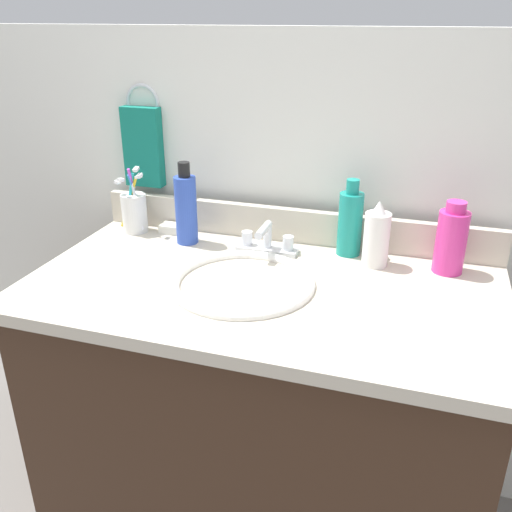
# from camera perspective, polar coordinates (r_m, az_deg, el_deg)

# --- Properties ---
(vanity_cabinet) EXTENTS (1.03, 0.53, 0.73)m
(vanity_cabinet) POSITION_cam_1_polar(r_m,az_deg,el_deg) (1.47, 0.48, -16.89)
(vanity_cabinet) COLOR #382316
(vanity_cabinet) RESTS_ON ground_plane
(countertop) EXTENTS (1.08, 0.58, 0.03)m
(countertop) POSITION_cam_1_polar(r_m,az_deg,el_deg) (1.26, 0.54, -3.60)
(countertop) COLOR beige
(countertop) RESTS_ON vanity_cabinet
(backsplash) EXTENTS (1.08, 0.02, 0.09)m
(backsplash) POSITION_cam_1_polar(r_m,az_deg,el_deg) (1.48, 3.72, 3.20)
(backsplash) COLOR beige
(backsplash) RESTS_ON countertop
(back_wall) EXTENTS (2.18, 0.04, 1.30)m
(back_wall) POSITION_cam_1_polar(r_m,az_deg,el_deg) (1.60, 4.11, -1.40)
(back_wall) COLOR silver
(back_wall) RESTS_ON ground_plane
(towel_ring) EXTENTS (0.10, 0.01, 0.10)m
(towel_ring) POSITION_cam_1_polar(r_m,az_deg,el_deg) (1.60, -11.63, 15.30)
(towel_ring) COLOR silver
(hand_towel) EXTENTS (0.11, 0.04, 0.22)m
(hand_towel) POSITION_cam_1_polar(r_m,az_deg,el_deg) (1.60, -11.58, 10.96)
(hand_towel) COLOR #147260
(sink_basin) EXTENTS (0.33, 0.33, 0.11)m
(sink_basin) POSITION_cam_1_polar(r_m,az_deg,el_deg) (1.27, -1.42, -4.16)
(sink_basin) COLOR white
(sink_basin) RESTS_ON countertop
(faucet) EXTENTS (0.16, 0.10, 0.08)m
(faucet) POSITION_cam_1_polar(r_m,az_deg,el_deg) (1.41, 1.12, 1.46)
(faucet) COLOR silver
(faucet) RESTS_ON countertop
(bottle_mouthwash_teal) EXTENTS (0.06, 0.06, 0.20)m
(bottle_mouthwash_teal) POSITION_cam_1_polar(r_m,az_deg,el_deg) (1.40, 9.70, 3.47)
(bottle_mouthwash_teal) COLOR teal
(bottle_mouthwash_teal) RESTS_ON countertop
(bottle_shampoo_blue) EXTENTS (0.06, 0.06, 0.22)m
(bottle_shampoo_blue) POSITION_cam_1_polar(r_m,az_deg,el_deg) (1.46, -7.25, 4.94)
(bottle_shampoo_blue) COLOR #2D4CB2
(bottle_shampoo_blue) RESTS_ON countertop
(bottle_lotion_white) EXTENTS (0.06, 0.06, 0.16)m
(bottle_lotion_white) POSITION_cam_1_polar(r_m,az_deg,el_deg) (1.35, 12.33, 1.90)
(bottle_lotion_white) COLOR white
(bottle_lotion_white) RESTS_ON countertop
(bottle_soap_pink) EXTENTS (0.07, 0.07, 0.17)m
(bottle_soap_pink) POSITION_cam_1_polar(r_m,az_deg,el_deg) (1.36, 19.51, 1.56)
(bottle_soap_pink) COLOR #D8338C
(bottle_soap_pink) RESTS_ON countertop
(cup_white_ceramic) EXTENTS (0.08, 0.08, 0.18)m
(cup_white_ceramic) POSITION_cam_1_polar(r_m,az_deg,el_deg) (1.57, -12.46, 4.54)
(cup_white_ceramic) COLOR white
(cup_white_ceramic) RESTS_ON countertop
(soap_bar) EXTENTS (0.06, 0.04, 0.02)m
(soap_bar) POSITION_cam_1_polar(r_m,az_deg,el_deg) (1.56, -8.66, 2.83)
(soap_bar) COLOR white
(soap_bar) RESTS_ON countertop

